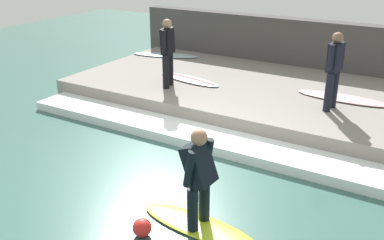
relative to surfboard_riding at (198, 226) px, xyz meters
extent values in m
plane|color=#386056|center=(1.44, 1.27, -0.03)|extent=(28.00, 28.00, 0.00)
cube|color=gray|center=(5.18, 1.27, 0.20)|extent=(4.40, 9.25, 0.46)
cube|color=#474442|center=(7.63, 1.27, 0.84)|extent=(0.50, 9.72, 1.73)
cube|color=white|center=(2.53, 1.27, 0.07)|extent=(0.90, 8.79, 0.19)
ellipsoid|color=#BFE02D|center=(0.00, 0.00, 0.00)|extent=(0.63, 1.87, 0.06)
cylinder|color=black|center=(0.15, -0.01, 0.35)|extent=(0.16, 0.16, 0.65)
cylinder|color=black|center=(-0.15, 0.01, 0.35)|extent=(0.16, 0.16, 0.65)
cube|color=black|center=(0.00, 0.00, 0.97)|extent=(0.40, 0.43, 0.63)
sphere|color=#A87A5B|center=(0.00, 0.00, 1.37)|extent=(0.23, 0.23, 0.23)
cylinder|color=black|center=(0.22, -0.01, 1.01)|extent=(0.11, 0.19, 0.53)
cylinder|color=black|center=(-0.22, 0.01, 1.01)|extent=(0.11, 0.19, 0.53)
cylinder|color=black|center=(4.15, 3.21, 0.84)|extent=(0.16, 0.16, 0.81)
cylinder|color=black|center=(3.86, 3.14, 0.84)|extent=(0.16, 0.16, 0.81)
cube|color=black|center=(4.01, 3.17, 1.54)|extent=(0.43, 0.33, 0.60)
sphere|color=#A87A5B|center=(4.01, 3.17, 1.94)|extent=(0.23, 0.23, 0.23)
cylinder|color=black|center=(4.22, 3.22, 1.58)|extent=(0.11, 0.12, 0.52)
cylinder|color=black|center=(3.79, 3.12, 1.58)|extent=(0.11, 0.12, 0.52)
ellipsoid|color=silver|center=(4.69, 3.00, 0.46)|extent=(0.80, 1.92, 0.06)
ellipsoid|color=#B21E1E|center=(4.69, 3.00, 0.50)|extent=(0.38, 1.70, 0.01)
cylinder|color=black|center=(4.59, -0.61, 0.84)|extent=(0.15, 0.15, 0.82)
cylinder|color=black|center=(4.30, -0.58, 0.84)|extent=(0.15, 0.15, 0.82)
cube|color=black|center=(4.45, -0.60, 1.55)|extent=(0.40, 0.27, 0.58)
sphere|color=#846047|center=(4.45, -0.60, 1.94)|extent=(0.22, 0.22, 0.22)
cylinder|color=black|center=(4.66, -0.62, 1.58)|extent=(0.11, 0.11, 0.52)
cylinder|color=black|center=(4.23, -0.57, 1.58)|extent=(0.11, 0.11, 0.52)
ellipsoid|color=beige|center=(5.23, -0.69, 0.46)|extent=(0.61, 2.06, 0.06)
ellipsoid|color=silver|center=(6.47, 4.93, 0.46)|extent=(1.13, 2.10, 0.06)
sphere|color=red|center=(-0.56, 0.56, 0.10)|extent=(0.27, 0.27, 0.27)
camera|label=1|loc=(-4.61, -2.65, 3.78)|focal=42.00mm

